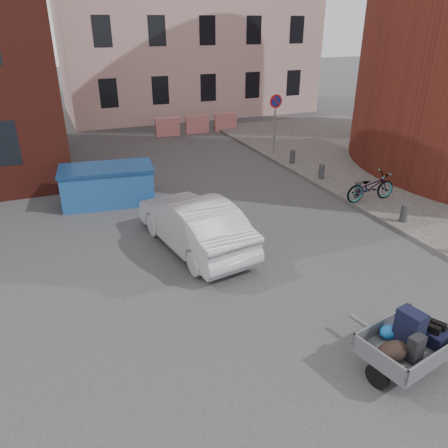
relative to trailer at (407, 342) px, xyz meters
name	(u,v)px	position (x,y,z in m)	size (l,w,h in m)	color
ground	(241,286)	(-1.54, 3.59, -0.61)	(120.00, 120.00, 0.00)	#38383A
sidewalk	(430,179)	(8.46, 7.59, -0.55)	(9.00, 24.00, 0.12)	#474442
no_parking_sign	(275,112)	(4.46, 13.08, 1.41)	(0.60, 0.09, 2.65)	gray
bollards	(358,190)	(4.46, 6.99, -0.21)	(0.22, 9.02, 0.55)	#3A3A3D
barriers	(197,124)	(2.66, 18.59, -0.11)	(4.70, 0.18, 1.00)	red
trailer	(407,342)	(0.00, 0.00, 0.00)	(1.78, 1.93, 1.20)	black
dumpster	(108,185)	(-3.55, 10.09, 0.04)	(3.24, 1.96, 1.29)	#21549F
silver_car	(194,223)	(-1.90, 5.87, 0.12)	(1.53, 4.39, 1.45)	#B0B2B8
bicycle	(371,187)	(4.66, 6.61, 0.00)	(0.65, 1.85, 0.97)	black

